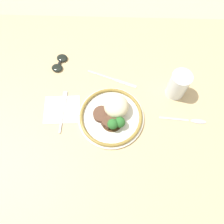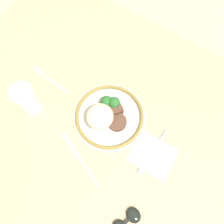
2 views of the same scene
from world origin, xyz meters
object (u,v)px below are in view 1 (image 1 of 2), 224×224
Objects in this scene: plate at (112,115)px; sunglasses at (60,63)px; fork at (63,107)px; spoon at (192,121)px; juice_glass at (178,85)px; knife at (114,79)px.

plate is 0.32m from sunglasses.
plate is 1.42× the size of fork.
spoon is (0.48, -0.04, -0.00)m from fork.
juice_glass is 0.43m from fork.
juice_glass is 0.65× the size of spoon.
spoon is at bearing -93.89° from fork.
juice_glass is at bearing -78.62° from fork.
spoon is (0.29, -0.17, 0.00)m from knife.
spoon is (0.29, -0.01, -0.02)m from plate.
juice_glass is 1.14× the size of sunglasses.
spoon is at bearing -8.10° from sunglasses.
juice_glass is at bearing 7.76° from knife.
sunglasses is at bearing 165.43° from juice_glass.
plate is 0.16m from knife.
sunglasses is at bearing -177.54° from knife.
knife is (-0.24, 0.05, -0.05)m from juice_glass.
plate is 1.21× the size of knife.
plate is at bearing -98.97° from fork.
fork is 0.99× the size of spoon.
juice_glass reaches higher than spoon.
fork is 0.85× the size of knife.
plate is 2.42× the size of sunglasses.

